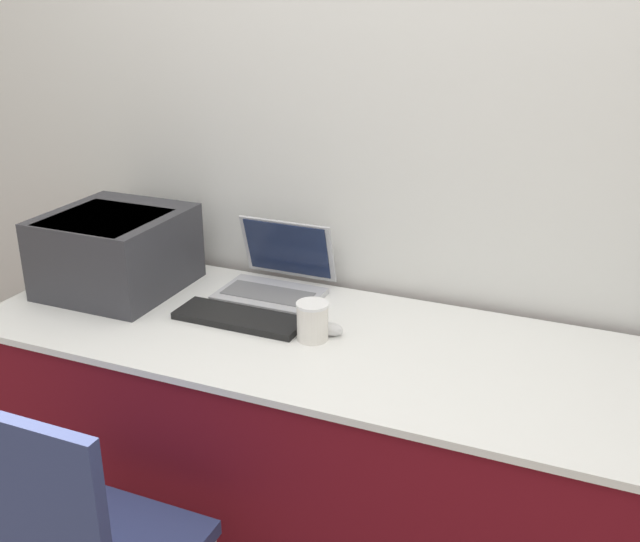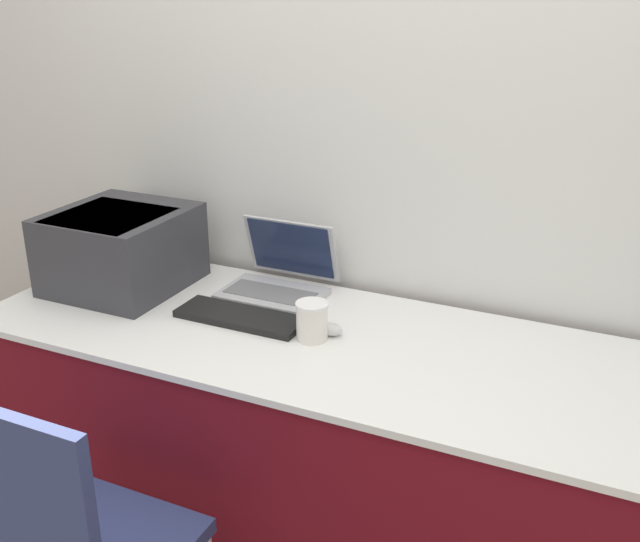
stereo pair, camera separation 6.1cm
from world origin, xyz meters
TOP-DOWN VIEW (x-y plane):
  - wall_back at (0.00, 0.75)m, footprint 8.00×0.05m
  - table at (0.00, 0.34)m, footprint 2.14×0.70m
  - printer at (-0.81, 0.41)m, footprint 0.39×0.40m
  - laptop_left at (-0.33, 0.57)m, footprint 0.31×0.27m
  - external_keyboard at (-0.34, 0.34)m, footprint 0.38×0.13m
  - coffee_cup at (-0.10, 0.32)m, footprint 0.09×0.09m
  - mouse at (-0.06, 0.36)m, footprint 0.07×0.04m

SIDE VIEW (x-z plane):
  - table at x=0.00m, z-range 0.00..0.77m
  - external_keyboard at x=-0.34m, z-range 0.77..0.79m
  - mouse at x=-0.06m, z-range 0.77..0.80m
  - laptop_left at x=-0.33m, z-range 0.71..0.92m
  - coffee_cup at x=-0.10m, z-range 0.77..0.88m
  - printer at x=-0.81m, z-range 0.78..1.02m
  - wall_back at x=0.00m, z-range 0.00..2.60m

